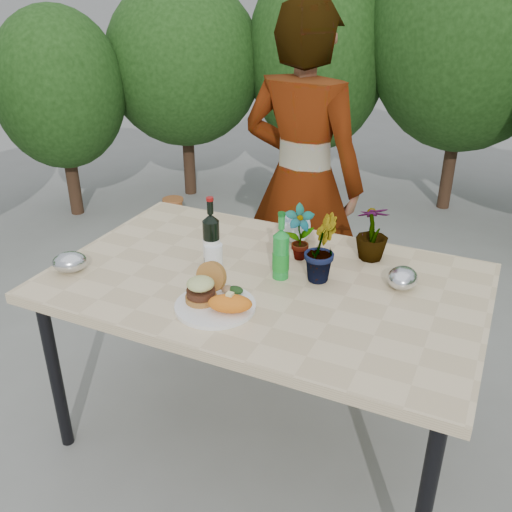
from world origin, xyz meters
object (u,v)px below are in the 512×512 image
at_px(dinner_plate, 215,306).
at_px(person, 302,183).
at_px(wine_bottle, 211,240).
at_px(patio_table, 265,291).

distance_m(dinner_plate, person, 1.05).
relative_size(wine_bottle, person, 0.16).
bearing_deg(patio_table, dinner_plate, -104.45).
relative_size(patio_table, wine_bottle, 5.70).
height_order(patio_table, dinner_plate, dinner_plate).
height_order(dinner_plate, person, person).
height_order(patio_table, wine_bottle, wine_bottle).
distance_m(patio_table, dinner_plate, 0.28).
distance_m(wine_bottle, person, 0.77).
relative_size(patio_table, person, 0.94).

